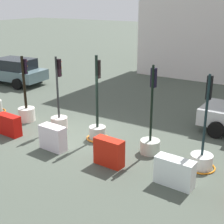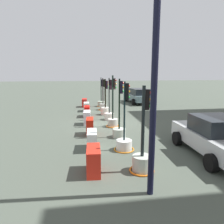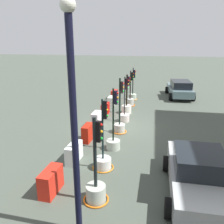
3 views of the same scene
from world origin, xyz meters
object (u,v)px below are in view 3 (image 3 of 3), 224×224
Objects in this scene: traffic_light_5 at (113,139)px; construction_barrier_4 at (88,133)px; traffic_light_6 at (103,159)px; traffic_light_0 at (133,95)px; street_lamp_post at (74,115)px; construction_barrier_2 at (105,109)px; construction_barrier_3 at (97,119)px; car_grey_saloon at (180,89)px; traffic_light_2 at (127,106)px; traffic_light_3 at (124,114)px; traffic_light_4 at (120,124)px; traffic_light_1 at (130,100)px; traffic_light_7 at (96,188)px; car_silver_hatchback at (198,174)px; construction_barrier_6 at (51,181)px; construction_barrier_5 at (74,153)px; construction_barrier_0 at (114,95)px; construction_barrier_1 at (111,101)px.

traffic_light_5 reaches higher than construction_barrier_4.
traffic_light_0 is at bearing 179.21° from traffic_light_6.
construction_barrier_2 is at bearing -172.35° from street_lamp_post.
traffic_light_0 is at bearing 166.79° from construction_barrier_3.
construction_barrier_4 is at bearing -27.93° from car_grey_saloon.
traffic_light_2 reaches higher than construction_barrier_3.
traffic_light_4 is at bearing -1.28° from traffic_light_3.
traffic_light_1 is 13.88m from street_lamp_post.
traffic_light_7 is 16.32m from car_grey_saloon.
traffic_light_5 is at bearing -130.28° from car_silver_hatchback.
construction_barrier_6 is (9.85, -1.59, -0.05)m from traffic_light_2.
traffic_light_5 reaches higher than construction_barrier_5.
traffic_light_2 is at bearing 170.84° from construction_barrier_6.
traffic_light_2 reaches higher than car_grey_saloon.
traffic_light_4 is 0.69× the size of car_grey_saloon.
construction_barrier_0 is (-4.05, -1.60, -0.11)m from traffic_light_2.
traffic_light_1 is 2.50× the size of construction_barrier_6.
traffic_light_5 is 0.66× the size of car_grey_saloon.
traffic_light_5 is 3.07× the size of construction_barrier_4.
traffic_light_0 is at bearing 178.94° from traffic_light_2.
construction_barrier_4 is at bearing -0.01° from construction_barrier_2.
traffic_light_5 reaches higher than construction_barrier_0.
traffic_light_5 is 2.18m from construction_barrier_5.
traffic_light_2 is at bearing -1.06° from traffic_light_0.
construction_barrier_2 is 4.71m from construction_barrier_4.
construction_barrier_3 is (5.08, -1.63, -0.03)m from traffic_light_1.
traffic_light_4 is 6.29m from construction_barrier_6.
car_silver_hatchback is (5.23, 3.55, 0.30)m from traffic_light_4.
construction_barrier_6 is at bearing -9.16° from traffic_light_2.
traffic_light_5 is at bearing 15.75° from construction_barrier_2.
street_lamp_post is (11.39, -0.05, 3.07)m from traffic_light_2.
traffic_light_6 reaches higher than construction_barrier_2.
construction_barrier_4 is at bearing -0.22° from construction_barrier_1.
traffic_light_6 is at bearing 8.22° from construction_barrier_1.
traffic_light_4 is 1.05× the size of traffic_light_6.
traffic_light_0 is 1.00× the size of traffic_light_1.
street_lamp_post reaches higher than traffic_light_4.
construction_barrier_0 is 15.84m from street_lamp_post.
traffic_light_6 reaches higher than traffic_light_0.
construction_barrier_1 is 0.99× the size of construction_barrier_4.
construction_barrier_1 is (-1.70, -1.47, -0.12)m from traffic_light_2.
construction_barrier_6 is (11.99, -1.64, -0.02)m from traffic_light_1.
construction_barrier_1 is at bearing -156.33° from traffic_light_3.
traffic_light_0 is 0.91× the size of traffic_light_5.
traffic_light_6 is 3.85m from car_silver_hatchback.
traffic_light_6 is at bearing 28.48° from construction_barrier_4.
car_grey_saloon is at bearing 130.08° from traffic_light_1.
traffic_light_0 is 0.88× the size of traffic_light_4.
traffic_light_1 reaches higher than construction_barrier_2.
car_silver_hatchback is (13.06, 5.17, 0.40)m from construction_barrier_0.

